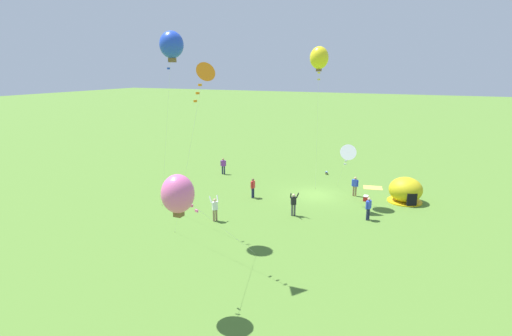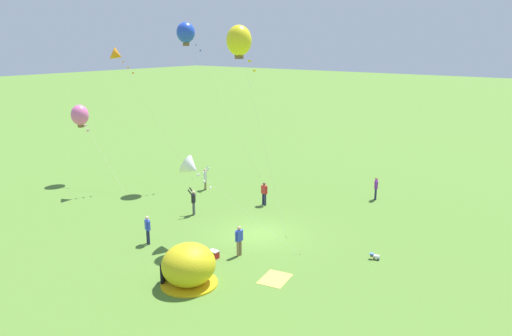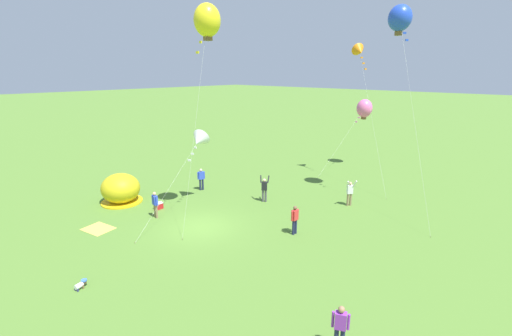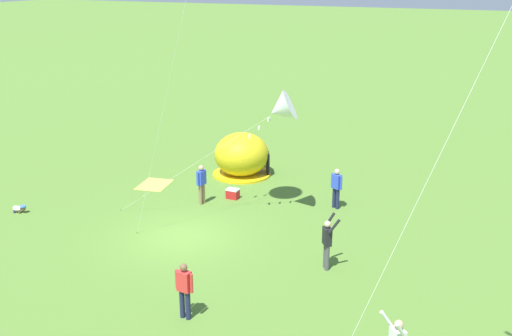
# 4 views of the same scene
# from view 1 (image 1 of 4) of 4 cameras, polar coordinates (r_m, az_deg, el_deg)

# --- Properties ---
(ground_plane) EXTENTS (300.00, 300.00, 0.00)m
(ground_plane) POSITION_cam_1_polar(r_m,az_deg,el_deg) (35.66, 8.42, -3.78)
(ground_plane) COLOR #517A2D
(popup_tent) EXTENTS (2.81, 2.81, 2.10)m
(popup_tent) POSITION_cam_1_polar(r_m,az_deg,el_deg) (35.39, 20.59, -3.00)
(popup_tent) COLOR gold
(popup_tent) RESTS_ON ground
(picnic_blanket) EXTENTS (1.92, 1.60, 0.01)m
(picnic_blanket) POSITION_cam_1_polar(r_m,az_deg,el_deg) (38.83, 16.35, -2.71)
(picnic_blanket) COLOR gold
(picnic_blanket) RESTS_ON ground
(cooler_box) EXTENTS (0.37, 0.53, 0.44)m
(cooler_box) POSITION_cam_1_polar(r_m,az_deg,el_deg) (34.87, 15.40, -4.18)
(cooler_box) COLOR red
(cooler_box) RESTS_ON ground
(toddler_crawling) EXTENTS (0.33, 0.55, 0.32)m
(toddler_crawling) POSITION_cam_1_polar(r_m,az_deg,el_deg) (42.58, 10.04, -0.64)
(toddler_crawling) COLOR white
(toddler_crawling) RESTS_ON ground
(person_strolling) EXTENTS (0.38, 0.54, 1.72)m
(person_strolling) POSITION_cam_1_polar(r_m,az_deg,el_deg) (30.38, 15.76, -5.45)
(person_strolling) COLOR #1E2347
(person_strolling) RESTS_ON ground
(person_watching_sky) EXTENTS (0.54, 0.38, 1.72)m
(person_watching_sky) POSITION_cam_1_polar(r_m,az_deg,el_deg) (41.91, -4.69, 0.40)
(person_watching_sky) COLOR #1E2347
(person_watching_sky) RESTS_ON ground
(person_arms_raised) EXTENTS (0.68, 0.71, 1.89)m
(person_arms_raised) POSITION_cam_1_polar(r_m,az_deg,el_deg) (29.18, -5.90, -5.72)
(person_arms_raised) COLOR #8C7251
(person_arms_raised) RESTS_ON ground
(person_far_back) EXTENTS (0.59, 0.28, 1.72)m
(person_far_back) POSITION_cam_1_polar(r_m,az_deg,el_deg) (35.66, 13.95, -2.43)
(person_far_back) COLOR #8C7251
(person_far_back) RESTS_ON ground
(person_flying_kite) EXTENTS (0.72, 0.67, 1.89)m
(person_flying_kite) POSITION_cam_1_polar(r_m,az_deg,el_deg) (30.19, 5.38, -5.01)
(person_flying_kite) COLOR #4C4C51
(person_flying_kite) RESTS_ON ground
(person_center_field) EXTENTS (0.26, 0.59, 1.72)m
(person_center_field) POSITION_cam_1_polar(r_m,az_deg,el_deg) (34.16, -0.45, -2.73)
(person_center_field) COLOR #1E2347
(person_center_field) RESTS_ON ground
(kite_orange) EXTENTS (5.33, 3.90, 11.14)m
(kite_orange) POSITION_cam_1_polar(r_m,az_deg,el_deg) (20.65, -7.58, 13.03)
(kite_orange) COLOR silver
(kite_orange) RESTS_ON ground
(kite_pink) EXTENTS (1.53, 7.22, 6.46)m
(kite_pink) POSITION_cam_1_polar(r_m,az_deg,el_deg) (17.49, -11.11, -3.65)
(kite_pink) COLOR silver
(kite_pink) RESTS_ON ground
(kite_blue) EXTENTS (5.31, 4.70, 13.04)m
(kite_blue) POSITION_cam_1_polar(r_m,az_deg,el_deg) (25.80, -11.98, 16.84)
(kite_blue) COLOR silver
(kite_blue) RESTS_ON ground
(kite_yellow) EXTENTS (1.48, 3.73, 12.50)m
(kite_yellow) POSITION_cam_1_polar(r_m,az_deg,el_deg) (32.67, 9.02, 15.28)
(kite_yellow) COLOR silver
(kite_yellow) RESTS_ON ground
(kite_white) EXTENTS (2.84, 7.08, 5.22)m
(kite_white) POSITION_cam_1_polar(r_m,az_deg,el_deg) (31.38, 12.95, 2.02)
(kite_white) COLOR silver
(kite_white) RESTS_ON ground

